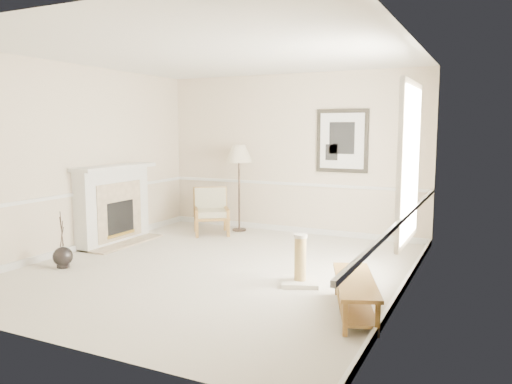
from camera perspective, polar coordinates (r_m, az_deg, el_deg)
ground at (r=6.98m, az=-4.48°, el=-8.67°), size 5.50×5.50×0.00m
room at (r=6.71m, az=-3.28°, el=6.85°), size 5.04×5.54×2.92m
fireplace at (r=8.68m, az=-15.95°, el=-1.44°), size 0.64×1.64×1.31m
floor_vase at (r=7.45m, az=-21.21°, el=-6.96°), size 0.27×0.27×0.79m
armchair at (r=9.19m, az=-5.16°, el=-1.93°), size 0.90×0.91×0.83m
floor_lamp at (r=9.27m, az=-1.96°, el=4.13°), size 0.65×0.65×1.61m
bench at (r=5.36m, az=11.27°, el=-11.00°), size 0.80×1.34×0.37m
scratching_post at (r=6.24m, az=5.06°, el=-8.71°), size 0.57×0.57×0.63m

